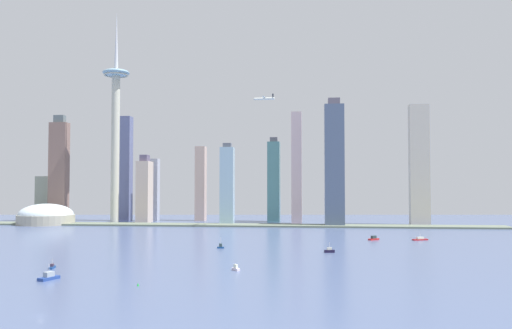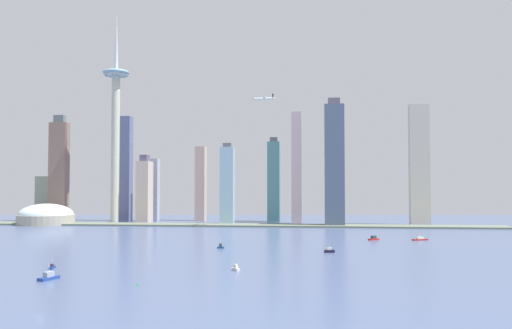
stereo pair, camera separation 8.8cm
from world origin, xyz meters
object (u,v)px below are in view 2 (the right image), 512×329
at_px(skyscraper_10, 274,181).
at_px(boat_0, 374,238).
at_px(skyscraper_3, 334,164).
at_px(boat_3, 221,247).
at_px(skyscraper_0, 227,185).
at_px(skyscraper_5, 419,164).
at_px(skyscraper_9, 59,171).
at_px(skyscraper_6, 46,198).
at_px(skyscraper_8, 144,191).
at_px(boat_2, 420,239).
at_px(skyscraper_1, 126,169).
at_px(airplane, 264,99).
at_px(skyscraper_4, 154,190).
at_px(boat_6, 236,268).
at_px(boat_1, 52,267).
at_px(skyscraper_2, 297,168).
at_px(observation_tower, 116,115).
at_px(skyscraper_7, 201,184).
at_px(channel_buoy_0, 138,284).
at_px(stadium_dome, 46,216).
at_px(boat_5, 329,251).
at_px(boat_4, 49,277).

height_order(skyscraper_10, boat_0, skyscraper_10).
xyz_separation_m(skyscraper_3, boat_3, (-112.99, -264.82, -84.19)).
distance_m(skyscraper_0, skyscraper_5, 277.48).
bearing_deg(skyscraper_9, skyscraper_6, 142.43).
xyz_separation_m(skyscraper_8, boat_2, (363.16, -218.96, -47.14)).
distance_m(skyscraper_1, boat_0, 445.72).
relative_size(skyscraper_5, airplane, 6.02).
height_order(skyscraper_6, airplane, airplane).
distance_m(skyscraper_4, skyscraper_8, 34.86).
bearing_deg(skyscraper_3, boat_6, -102.06).
distance_m(skyscraper_6, skyscraper_10, 370.21).
height_order(skyscraper_10, boat_1, skyscraper_10).
bearing_deg(skyscraper_9, skyscraper_2, -0.32).
bearing_deg(skyscraper_6, skyscraper_1, -0.71).
bearing_deg(skyscraper_2, skyscraper_5, -3.35).
xyz_separation_m(skyscraper_5, boat_1, (-328.77, -428.76, -85.13)).
height_order(skyscraper_1, skyscraper_10, skyscraper_1).
xyz_separation_m(skyscraper_8, skyscraper_9, (-140.97, 8.09, 31.35)).
height_order(observation_tower, boat_0, observation_tower).
distance_m(skyscraper_6, skyscraper_7, 252.92).
relative_size(skyscraper_3, channel_buoy_0, 101.31).
xyz_separation_m(stadium_dome, boat_1, (207.34, -381.63, -10.40)).
bearing_deg(skyscraper_8, skyscraper_9, 176.72).
bearing_deg(boat_1, skyscraper_3, -39.61).
bearing_deg(observation_tower, skyscraper_8, 10.94).
distance_m(skyscraper_2, skyscraper_3, 73.03).
relative_size(skyscraper_1, boat_0, 13.65).
xyz_separation_m(skyscraper_1, boat_0, (356.72, -254.50, -81.56)).
bearing_deg(skyscraper_1, boat_5, -49.55).
distance_m(channel_buoy_0, airplane, 446.46).
relative_size(skyscraper_4, boat_1, 10.91).
height_order(observation_tower, skyscraper_3, observation_tower).
bearing_deg(boat_2, boat_3, 1.28).
height_order(skyscraper_0, skyscraper_10, skyscraper_10).
height_order(skyscraper_9, boat_4, skyscraper_9).
bearing_deg(skyscraper_8, stadium_dome, -158.32).
xyz_separation_m(skyscraper_0, channel_buoy_0, (23.66, -457.77, -55.89)).
height_order(skyscraper_3, channel_buoy_0, skyscraper_3).
relative_size(skyscraper_4, skyscraper_6, 1.39).
relative_size(skyscraper_10, airplane, 4.57).
distance_m(skyscraper_8, boat_0, 389.16).
height_order(skyscraper_1, boat_4, skyscraper_1).
relative_size(skyscraper_3, airplane, 6.17).
bearing_deg(skyscraper_7, skyscraper_3, -23.70).
bearing_deg(skyscraper_10, airplane, -92.61).
distance_m(skyscraper_2, boat_1, 472.05).
bearing_deg(skyscraper_10, skyscraper_1, -178.28).
xyz_separation_m(skyscraper_7, boat_0, (239.00, -269.56, -57.61)).
height_order(boat_5, channel_buoy_0, boat_5).
xyz_separation_m(skyscraper_0, skyscraper_3, (152.50, -16.00, 28.99)).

